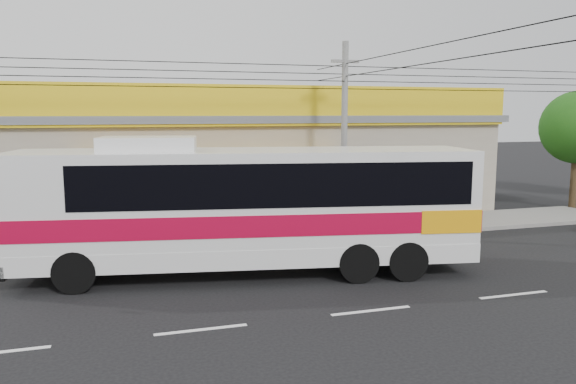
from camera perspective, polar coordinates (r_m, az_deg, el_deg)
The scene contains 8 objects.
ground at distance 15.82m, azimuth 4.51°, elevation -8.97°, with size 120.00×120.00×0.00m, color black.
sidewalk at distance 21.32m, azimuth -1.39°, elevation -4.25°, with size 30.00×3.20×0.15m, color gray.
lane_markings at distance 13.65m, azimuth 8.43°, elevation -11.86°, with size 50.00×0.12×0.01m, color silver, non-canonical shape.
storefront_building at distance 26.31m, azimuth -4.66°, elevation 2.99°, with size 22.60×9.20×5.70m.
coach_bus at distance 16.03m, azimuth -3.55°, elevation -0.93°, with size 13.16×4.90×3.97m.
motorbike_red at distance 21.50m, azimuth -11.51°, elevation -2.58°, with size 0.75×2.14×1.12m, color maroon.
motorbike_dark at distance 21.87m, azimuth -24.81°, elevation -3.23°, with size 0.44×1.57×0.94m, color black.
utility_pole at distance 21.13m, azimuth 5.81°, elevation 11.61°, with size 34.00×14.00×7.21m.
Camera 1 is at (-5.56, -14.07, 4.65)m, focal length 35.00 mm.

